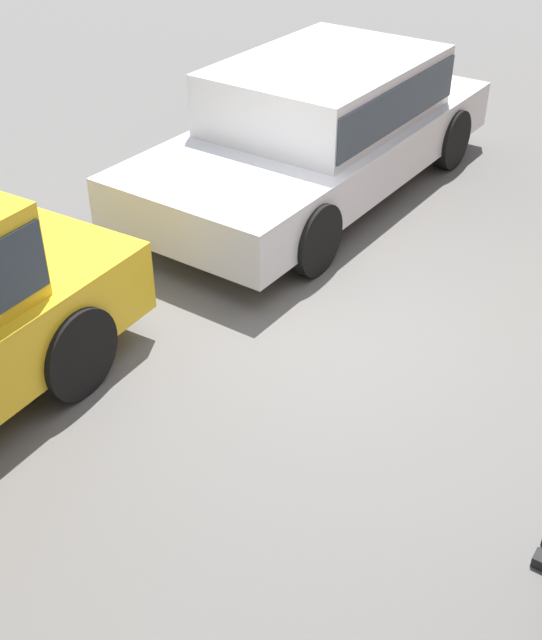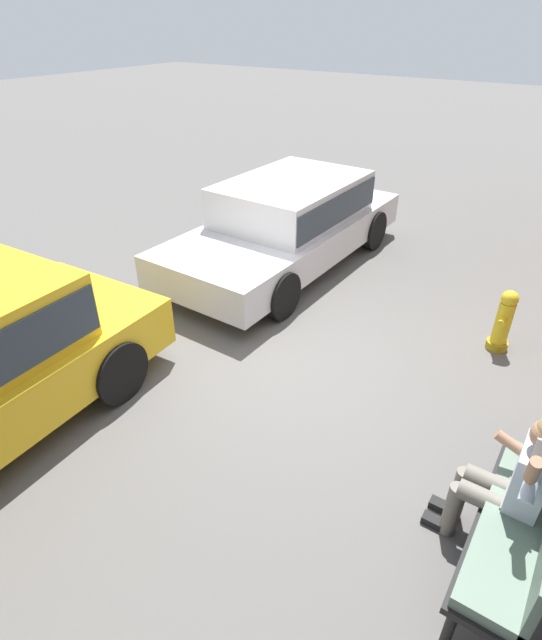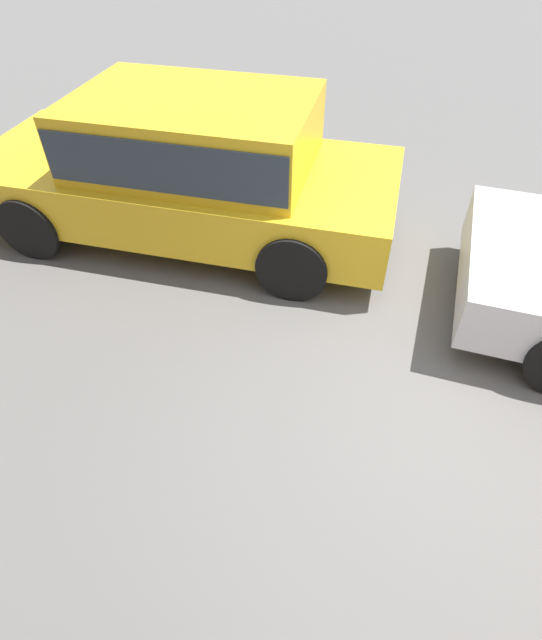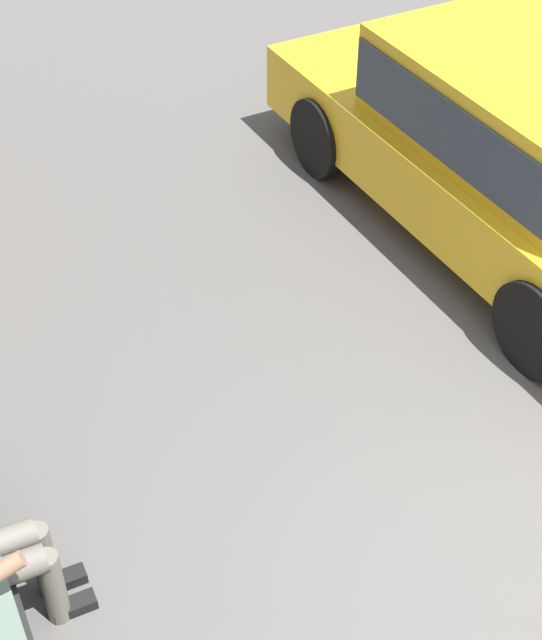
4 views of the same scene
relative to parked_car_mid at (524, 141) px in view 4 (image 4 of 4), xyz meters
name	(u,v)px [view 4 (image 4 of 4)]	position (x,y,z in m)	size (l,w,h in m)	color
parked_car_mid	(524,141)	(0.00, 0.00, 0.00)	(4.65, 2.16, 1.51)	gold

